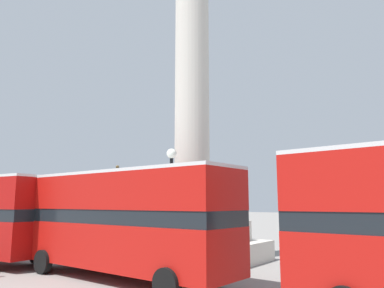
{
  "coord_description": "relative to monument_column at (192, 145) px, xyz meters",
  "views": [
    {
      "loc": [
        11.63,
        -16.05,
        2.99
      ],
      "look_at": [
        0.0,
        0.0,
        6.13
      ],
      "focal_mm": 35.0,
      "sensor_mm": 36.0,
      "label": 1
    }
  ],
  "objects": [
    {
      "name": "equestrian_statue",
      "position": [
        -10.5,
        4.42,
        -4.4
      ],
      "size": [
        3.38,
        2.42,
        5.96
      ],
      "rotation": [
        0.0,
        0.0,
        0.0
      ],
      "color": "beige",
      "rests_on": "ground_plane"
    },
    {
      "name": "bus_a",
      "position": [
        0.32,
        -5.23,
        -3.73
      ],
      "size": [
        10.33,
        3.18,
        4.26
      ],
      "rotation": [
        0.0,
        0.0,
        -0.04
      ],
      "color": "#B7140F",
      "rests_on": "ground_plane"
    },
    {
      "name": "street_lamp",
      "position": [
        1.78,
        -3.92,
        -3.14
      ],
      "size": [
        0.42,
        0.42,
        5.26
      ],
      "color": "black",
      "rests_on": "ground_plane"
    },
    {
      "name": "monument_column",
      "position": [
        0.0,
        0.0,
        0.0
      ],
      "size": [
        6.31,
        6.31,
        20.59
      ],
      "color": "beige",
      "rests_on": "ground_plane"
    },
    {
      "name": "ground_plane",
      "position": [
        0.0,
        0.0,
        -6.09
      ],
      "size": [
        200.0,
        200.0,
        0.0
      ],
      "primitive_type": "plane",
      "color": "gray"
    }
  ]
}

